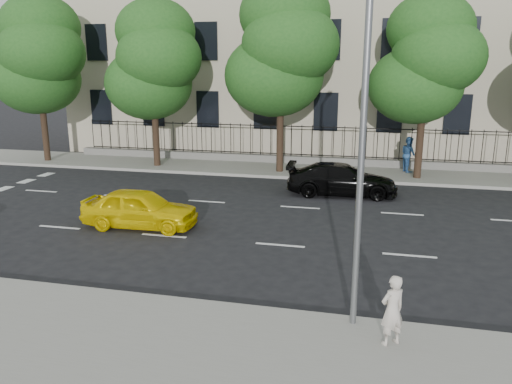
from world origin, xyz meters
TOP-DOWN VIEW (x-y plane):
  - ground at (0.00, 0.00)m, footprint 120.00×120.00m
  - near_sidewalk at (0.00, -4.00)m, footprint 60.00×4.00m
  - far_sidewalk at (0.00, 14.00)m, footprint 60.00×4.00m
  - lane_markings at (0.00, 4.75)m, footprint 49.60×4.62m
  - masonry_building at (0.00, 22.95)m, footprint 34.60×12.11m
  - iron_fence at (0.00, 15.70)m, footprint 30.00×0.50m
  - street_light at (2.50, -1.77)m, footprint 0.25×3.32m
  - tree_a at (-15.96, 13.36)m, footprint 5.71×5.31m
  - tree_b at (-8.96, 13.36)m, footprint 5.53×5.12m
  - tree_c at (-1.96, 13.36)m, footprint 5.89×5.50m
  - tree_d at (5.04, 13.36)m, footprint 5.34×4.94m
  - yellow_taxi at (-5.18, 3.20)m, footprint 4.13×1.77m
  - black_sedan at (1.49, 9.47)m, footprint 4.95×2.23m
  - woman_near at (3.27, -3.00)m, footprint 0.64×0.61m
  - pedestrian_far at (4.63, 14.61)m, footprint 0.98×1.09m

SIDE VIEW (x-z plane):
  - ground at x=0.00m, z-range 0.00..0.00m
  - lane_markings at x=0.00m, z-range 0.00..0.01m
  - near_sidewalk at x=0.00m, z-range 0.00..0.15m
  - far_sidewalk at x=0.00m, z-range 0.00..0.15m
  - iron_fence at x=0.00m, z-range -0.45..1.75m
  - yellow_taxi at x=-5.18m, z-range 0.00..1.39m
  - black_sedan at x=1.49m, z-range 0.00..1.41m
  - woman_near at x=3.27m, z-range 0.15..1.63m
  - pedestrian_far at x=4.63m, z-range 0.15..2.01m
  - street_light at x=2.50m, z-range 1.12..9.17m
  - tree_d at x=5.04m, z-range 1.42..10.26m
  - tree_b at x=-8.96m, z-range 1.35..10.33m
  - tree_a at x=-15.96m, z-range 1.43..10.82m
  - tree_c at x=-1.96m, z-range 1.51..11.31m
  - masonry_building at x=0.00m, z-range -0.23..18.27m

